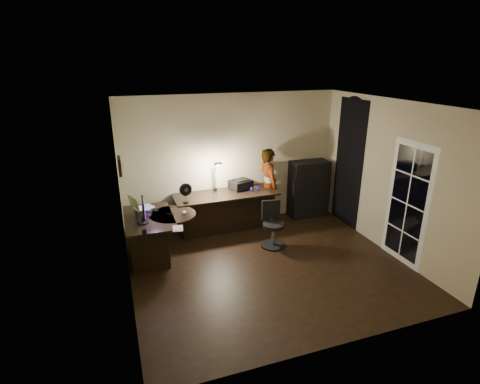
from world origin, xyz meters
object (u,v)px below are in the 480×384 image
object	(u,v)px
monitor	(142,215)
desk_left	(151,237)
cabinet	(308,189)
office_chair	(273,225)
desk_right	(226,212)
person	(268,185)

from	to	relation	value
monitor	desk_left	bearing A→B (deg)	66.88
cabinet	monitor	world-z (taller)	cabinet
monitor	office_chair	xyz separation A→B (m)	(2.31, -0.11, -0.49)
desk_left	desk_right	distance (m)	1.71
cabinet	person	world-z (taller)	person
person	desk_left	bearing A→B (deg)	104.20
desk_right	office_chair	xyz separation A→B (m)	(0.61, -0.98, 0.03)
desk_right	person	size ratio (longest dim) A/B	1.31
desk_left	desk_right	world-z (taller)	desk_right
desk_left	cabinet	world-z (taller)	cabinet
desk_left	person	world-z (taller)	person
desk_right	desk_left	bearing A→B (deg)	-158.80
office_chair	cabinet	bearing A→B (deg)	47.17
office_chair	person	world-z (taller)	person
desk_left	cabinet	bearing A→B (deg)	13.02
office_chair	desk_right	bearing A→B (deg)	129.27
monitor	office_chair	bearing A→B (deg)	0.79
desk_left	monitor	bearing A→B (deg)	-115.82
cabinet	monitor	bearing A→B (deg)	-163.24
desk_right	person	xyz separation A→B (m)	(0.98, 0.15, 0.41)
monitor	cabinet	bearing A→B (deg)	18.77
desk_right	office_chair	world-z (taller)	office_chair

